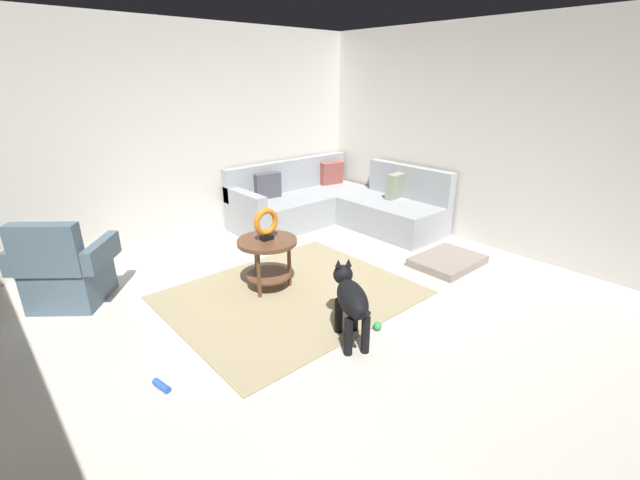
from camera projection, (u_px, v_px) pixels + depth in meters
name	position (u px, v px, depth m)	size (l,w,h in m)	color
ground_plane	(327.00, 335.00, 3.71)	(6.00, 6.00, 0.10)	beige
wall_back	(168.00, 137.00, 5.25)	(6.00, 0.12, 2.70)	silver
wall_right	(511.00, 140.00, 5.02)	(0.12, 6.00, 2.70)	silver
area_rug	(291.00, 295.00, 4.27)	(2.30, 1.90, 0.01)	tan
sectional_couch	(335.00, 205.00, 6.22)	(2.20, 2.25, 0.88)	#9EA3A8
armchair	(66.00, 273.00, 4.01)	(1.00, 0.97, 0.88)	#4C6070
side_table	(268.00, 251.00, 4.27)	(0.60, 0.60, 0.54)	brown
torus_sculpture	(266.00, 223.00, 4.16)	(0.28, 0.08, 0.33)	black
dog_bed_mat	(447.00, 261.00, 4.95)	(0.80, 0.60, 0.09)	gray
dog	(351.00, 299.00, 3.43)	(0.47, 0.76, 0.63)	black
dog_toy_ball	(378.00, 326.00, 3.68)	(0.07, 0.07, 0.07)	green
dog_toy_rope	(161.00, 386.00, 2.99)	(0.05, 0.05, 0.16)	blue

